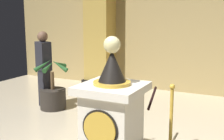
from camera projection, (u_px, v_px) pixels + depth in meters
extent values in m
cube|color=tan|center=(197.00, 12.00, 7.37)|extent=(11.05, 0.16, 4.11)
cube|color=silver|center=(112.00, 130.00, 3.89)|extent=(0.64, 0.64, 1.01)
cube|color=silver|center=(112.00, 88.00, 3.79)|extent=(0.80, 0.80, 0.10)
cylinder|color=gold|center=(100.00, 129.00, 3.58)|extent=(0.43, 0.03, 0.43)
cylinder|color=black|center=(100.00, 129.00, 3.59)|extent=(0.48, 0.01, 0.48)
cylinder|color=gold|center=(112.00, 83.00, 3.78)|extent=(0.48, 0.48, 0.04)
cone|color=black|center=(112.00, 66.00, 3.74)|extent=(0.35, 0.35, 0.40)
cylinder|color=gold|center=(112.00, 51.00, 3.71)|extent=(0.03, 0.03, 0.05)
sphere|color=beige|center=(112.00, 45.00, 3.69)|extent=(0.22, 0.22, 0.22)
cylinder|color=gold|center=(171.00, 121.00, 4.33)|extent=(0.05, 0.05, 0.94)
sphere|color=gold|center=(172.00, 87.00, 4.24)|extent=(0.08, 0.08, 0.08)
cylinder|color=gold|center=(98.00, 140.00, 4.76)|extent=(0.24, 0.24, 0.03)
cylinder|color=gold|center=(98.00, 113.00, 4.67)|extent=(0.05, 0.05, 0.93)
sphere|color=gold|center=(98.00, 82.00, 4.58)|extent=(0.08, 0.08, 0.08)
cylinder|color=black|center=(152.00, 98.00, 4.36)|extent=(0.12, 0.58, 0.21)
cylinder|color=black|center=(115.00, 95.00, 4.53)|extent=(0.12, 0.58, 0.21)
sphere|color=black|center=(133.00, 102.00, 4.46)|extent=(0.04, 0.04, 0.04)
cube|color=black|center=(101.00, 82.00, 8.57)|extent=(0.81, 0.81, 0.20)
cube|color=gold|center=(101.00, 16.00, 8.23)|extent=(0.71, 0.71, 3.94)
cylinder|color=#2D2823|center=(53.00, 99.00, 6.39)|extent=(0.55, 0.55, 0.43)
cylinder|color=brown|center=(52.00, 81.00, 6.32)|extent=(0.08, 0.08, 0.38)
cone|color=#265928|center=(60.00, 66.00, 6.19)|extent=(0.39, 0.13, 0.28)
cone|color=#265928|center=(59.00, 64.00, 6.40)|extent=(0.17, 0.39, 0.26)
cone|color=#265928|center=(48.00, 64.00, 6.41)|extent=(0.37, 0.25, 0.32)
cone|color=#265928|center=(43.00, 65.00, 6.21)|extent=(0.32, 0.33, 0.31)
cone|color=#265928|center=(49.00, 66.00, 6.08)|extent=(0.18, 0.39, 0.25)
cube|color=#26262D|center=(45.00, 88.00, 6.51)|extent=(0.33, 0.28, 0.82)
cube|color=#26262D|center=(43.00, 56.00, 6.39)|extent=(0.42, 0.35, 0.61)
sphere|color=brown|center=(43.00, 36.00, 6.31)|extent=(0.22, 0.22, 0.22)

